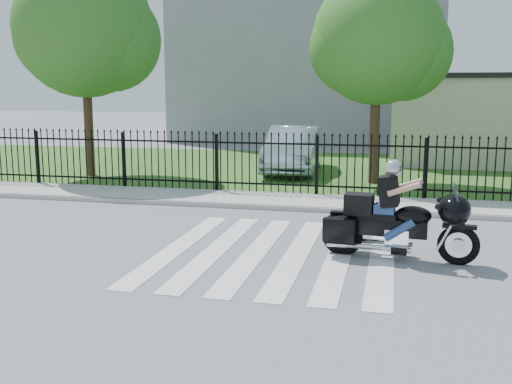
# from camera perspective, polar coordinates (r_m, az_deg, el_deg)

# --- Properties ---
(ground) EXTENTS (120.00, 120.00, 0.00)m
(ground) POSITION_cam_1_polar(r_m,az_deg,el_deg) (11.65, 1.97, -5.82)
(ground) COLOR slate
(ground) RESTS_ON ground
(crosswalk) EXTENTS (5.00, 5.50, 0.01)m
(crosswalk) POSITION_cam_1_polar(r_m,az_deg,el_deg) (11.65, 1.97, -5.79)
(crosswalk) COLOR silver
(crosswalk) RESTS_ON ground
(sidewalk) EXTENTS (40.00, 2.00, 0.12)m
(sidewalk) POSITION_cam_1_polar(r_m,az_deg,el_deg) (16.45, 5.32, -0.96)
(sidewalk) COLOR #ADAAA3
(sidewalk) RESTS_ON ground
(curb) EXTENTS (40.00, 0.12, 0.12)m
(curb) POSITION_cam_1_polar(r_m,az_deg,el_deg) (15.48, 4.82, -1.65)
(curb) COLOR #ADAAA3
(curb) RESTS_ON ground
(grass_strip) EXTENTS (40.00, 12.00, 0.02)m
(grass_strip) POSITION_cam_1_polar(r_m,az_deg,el_deg) (23.32, 7.65, 2.11)
(grass_strip) COLOR #2B5D1F
(grass_strip) RESTS_ON ground
(iron_fence) EXTENTS (26.00, 0.04, 1.80)m
(iron_fence) POSITION_cam_1_polar(r_m,az_deg,el_deg) (17.29, 5.81, 2.39)
(iron_fence) COLOR black
(iron_fence) RESTS_ON ground
(tree_left) EXTENTS (4.80, 4.80, 7.58)m
(tree_left) POSITION_cam_1_polar(r_m,az_deg,el_deg) (22.31, -16.06, 14.76)
(tree_left) COLOR #382316
(tree_left) RESTS_ON ground
(tree_mid) EXTENTS (4.20, 4.20, 6.78)m
(tree_mid) POSITION_cam_1_polar(r_m,az_deg,el_deg) (20.07, 11.51, 14.06)
(tree_mid) COLOR #382316
(tree_mid) RESTS_ON ground
(building_tall) EXTENTS (15.00, 10.00, 12.00)m
(building_tall) POSITION_cam_1_polar(r_m,az_deg,el_deg) (37.47, 5.26, 14.28)
(building_tall) COLOR gray
(building_tall) RESTS_ON ground
(motorcycle_rider) EXTENTS (2.88, 1.09, 1.91)m
(motorcycle_rider) POSITION_cam_1_polar(r_m,az_deg,el_deg) (11.39, 13.06, -2.40)
(motorcycle_rider) COLOR black
(motorcycle_rider) RESTS_ON ground
(parked_car) EXTENTS (2.04, 5.22, 1.69)m
(parked_car) POSITION_cam_1_polar(r_m,az_deg,el_deg) (22.39, 3.60, 4.06)
(parked_car) COLOR #96B0BD
(parked_car) RESTS_ON grass_strip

